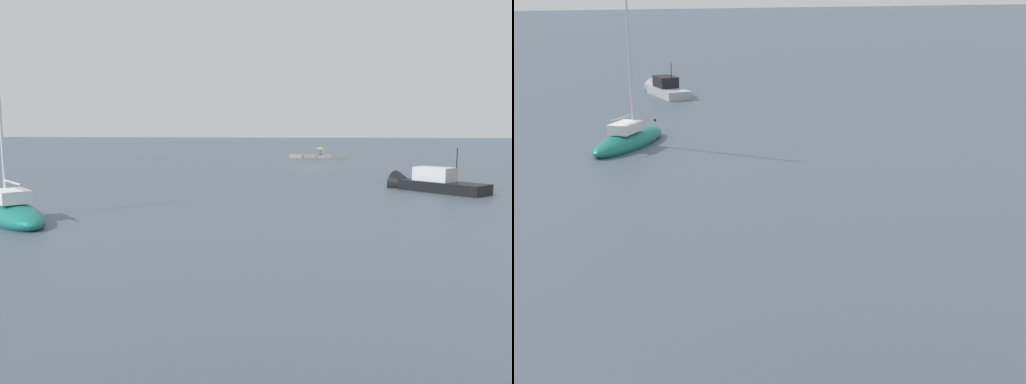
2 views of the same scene
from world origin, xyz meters
The scene contains 6 objects.
ground_plane centered at (0.00, 0.00, 0.00)m, with size 500.00×500.00×0.00m, color #475666.
seawall_pier centered at (0.00, -17.77, 0.27)m, with size 9.19×1.53×0.55m.
person_seated_grey_left centered at (-0.49, -17.69, 0.80)m, with size 0.46×0.65×0.73m.
umbrella_open_yellow centered at (-0.48, -17.80, 1.67)m, with size 1.42×1.42×1.30m.
sailboat_teal_mid centered at (13.55, 39.79, 0.39)m, with size 7.59×6.77×9.98m.
motorboat_black_mid centered at (-9.64, 24.02, 0.43)m, with size 6.84×6.56×4.08m.
Camera 1 is at (-2.37, 60.93, 4.48)m, focal length 33.13 mm.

